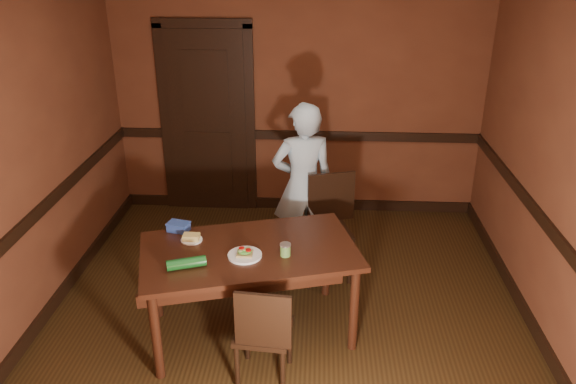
# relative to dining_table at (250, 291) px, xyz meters

# --- Properties ---
(floor) EXTENTS (4.00, 4.50, 0.01)m
(floor) POSITION_rel_dining_table_xyz_m (0.27, 0.06, -0.38)
(floor) COLOR black
(floor) RESTS_ON ground
(wall_back) EXTENTS (4.00, 0.02, 2.70)m
(wall_back) POSITION_rel_dining_table_xyz_m (0.27, 2.31, 0.97)
(wall_back) COLOR brown
(wall_back) RESTS_ON ground
(wall_left) EXTENTS (0.02, 4.50, 2.70)m
(wall_left) POSITION_rel_dining_table_xyz_m (-1.73, 0.06, 0.97)
(wall_left) COLOR brown
(wall_left) RESTS_ON ground
(wall_right) EXTENTS (0.02, 4.50, 2.70)m
(wall_right) POSITION_rel_dining_table_xyz_m (2.27, 0.06, 0.97)
(wall_right) COLOR brown
(wall_right) RESTS_ON ground
(dado_back) EXTENTS (4.00, 0.03, 0.10)m
(dado_back) POSITION_rel_dining_table_xyz_m (0.27, 2.29, 0.52)
(dado_back) COLOR black
(dado_back) RESTS_ON ground
(dado_left) EXTENTS (0.03, 4.50, 0.10)m
(dado_left) POSITION_rel_dining_table_xyz_m (-1.71, 0.06, 0.52)
(dado_left) COLOR black
(dado_left) RESTS_ON ground
(dado_right) EXTENTS (0.03, 4.50, 0.10)m
(dado_right) POSITION_rel_dining_table_xyz_m (2.26, 0.06, 0.52)
(dado_right) COLOR black
(dado_right) RESTS_ON ground
(baseboard_back) EXTENTS (4.00, 0.03, 0.12)m
(baseboard_back) POSITION_rel_dining_table_xyz_m (0.27, 2.29, -0.32)
(baseboard_back) COLOR black
(baseboard_back) RESTS_ON ground
(baseboard_left) EXTENTS (0.03, 4.50, 0.12)m
(baseboard_left) POSITION_rel_dining_table_xyz_m (-1.71, 0.06, -0.32)
(baseboard_left) COLOR black
(baseboard_left) RESTS_ON ground
(baseboard_right) EXTENTS (0.03, 4.50, 0.12)m
(baseboard_right) POSITION_rel_dining_table_xyz_m (2.26, 0.06, -0.32)
(baseboard_right) COLOR black
(baseboard_right) RESTS_ON ground
(door) EXTENTS (1.05, 0.07, 2.20)m
(door) POSITION_rel_dining_table_xyz_m (-0.73, 2.28, 0.71)
(door) COLOR black
(door) RESTS_ON ground
(dining_table) EXTENTS (1.80, 1.31, 0.75)m
(dining_table) POSITION_rel_dining_table_xyz_m (0.00, 0.00, 0.00)
(dining_table) COLOR black
(dining_table) RESTS_ON floor
(chair_far) EXTENTS (0.55, 0.55, 0.95)m
(chair_far) POSITION_rel_dining_table_xyz_m (0.58, 0.87, 0.10)
(chair_far) COLOR black
(chair_far) RESTS_ON floor
(chair_near) EXTENTS (0.41, 0.41, 0.81)m
(chair_near) POSITION_rel_dining_table_xyz_m (0.15, -0.50, 0.03)
(chair_near) COLOR black
(chair_near) RESTS_ON floor
(person) EXTENTS (0.65, 0.49, 1.59)m
(person) POSITION_rel_dining_table_xyz_m (0.37, 1.14, 0.42)
(person) COLOR silver
(person) RESTS_ON floor
(sandwich_plate) EXTENTS (0.25, 0.25, 0.06)m
(sandwich_plate) POSITION_rel_dining_table_xyz_m (-0.02, -0.11, 0.40)
(sandwich_plate) COLOR white
(sandwich_plate) RESTS_ON dining_table
(sauce_jar) EXTENTS (0.08, 0.08, 0.10)m
(sauce_jar) POSITION_rel_dining_table_xyz_m (0.28, -0.08, 0.43)
(sauce_jar) COLOR #5C8A3E
(sauce_jar) RESTS_ON dining_table
(cheese_saucer) EXTENTS (0.17, 0.17, 0.05)m
(cheese_saucer) POSITION_rel_dining_table_xyz_m (-0.46, 0.11, 0.40)
(cheese_saucer) COLOR white
(cheese_saucer) RESTS_ON dining_table
(food_tub) EXTENTS (0.19, 0.16, 0.07)m
(food_tub) POSITION_rel_dining_table_xyz_m (-0.60, 0.26, 0.41)
(food_tub) COLOR #3455B8
(food_tub) RESTS_ON dining_table
(wrapped_veg) EXTENTS (0.29, 0.17, 0.08)m
(wrapped_veg) POSITION_rel_dining_table_xyz_m (-0.41, -0.29, 0.42)
(wrapped_veg) COLOR #124B18
(wrapped_veg) RESTS_ON dining_table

